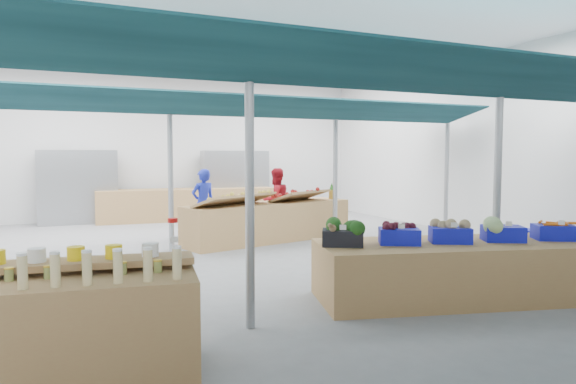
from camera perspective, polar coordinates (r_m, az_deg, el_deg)
name	(u,v)px	position (r m, az deg, el deg)	size (l,w,h in m)	color
floor	(230,255)	(9.76, -6.41, -7.01)	(13.00, 13.00, 0.00)	slate
hall	(209,119)	(10.99, -8.74, 8.06)	(13.00, 13.00, 13.00)	silver
pole_grid	(307,159)	(8.22, 2.11, 3.66)	(10.00, 4.60, 3.00)	gray
awnings	(307,98)	(8.27, 2.13, 10.39)	(9.50, 7.08, 0.30)	#0A262D
back_shelving_left	(78,188)	(15.19, -22.29, 0.46)	(2.00, 0.50, 2.00)	#B23F33
back_shelving_right	(235,184)	(15.93, -5.88, 0.89)	(2.00, 0.50, 2.00)	#B23F33
bottle_shelf	(83,322)	(4.81, -21.85, -13.24)	(2.00, 1.37, 1.12)	#966B41
veg_counter	(464,270)	(7.16, 19.01, -8.22)	(3.82, 1.27, 0.74)	#966B41
fruit_counter	(269,222)	(11.28, -2.08, -3.33)	(3.92, 0.93, 0.84)	#966B41
far_counter	(187,204)	(15.28, -11.12, -1.35)	(5.05, 1.01, 0.91)	#966B41
crate_stack	(534,246)	(10.01, 25.71, -5.42)	(0.48, 0.34, 0.58)	#1116B9
vendor_left	(203,203)	(11.92, -9.40, -1.23)	(0.57, 0.38, 1.57)	#1A28AE
vendor_right	(276,200)	(12.47, -1.36, -0.94)	(0.76, 0.59, 1.57)	maroon
crate_broccoli	(343,233)	(6.46, 6.08, -4.55)	(0.61, 0.55, 0.35)	black
crate_beets	(399,234)	(6.69, 12.26, -4.54)	(0.61, 0.55, 0.29)	#1116B9
crate_celeriac	(450,231)	(6.97, 17.56, -4.20)	(0.61, 0.55, 0.31)	#1116B9
crate_cabbage	(503,229)	(7.33, 22.78, -3.82)	(0.61, 0.55, 0.35)	#1116B9
crate_carrots	(554,231)	(7.75, 27.45, -3.90)	(0.61, 0.55, 0.29)	#1116B9
sparrow	(332,228)	(6.28, 4.93, -3.97)	(0.12, 0.09, 0.11)	brown
pole_ribbon	(173,222)	(6.23, -12.68, -3.30)	(0.12, 0.12, 0.28)	#B40E0C
apple_heap_yellow	(235,198)	(10.61, -5.86, -0.63)	(2.00, 1.55, 0.27)	#997247
apple_heap_red	(300,194)	(11.63, 1.35, -0.21)	(1.65, 1.35, 0.27)	#997247
pineapple	(332,191)	(12.27, 4.88, 0.08)	(0.14, 0.14, 0.39)	#8C6019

